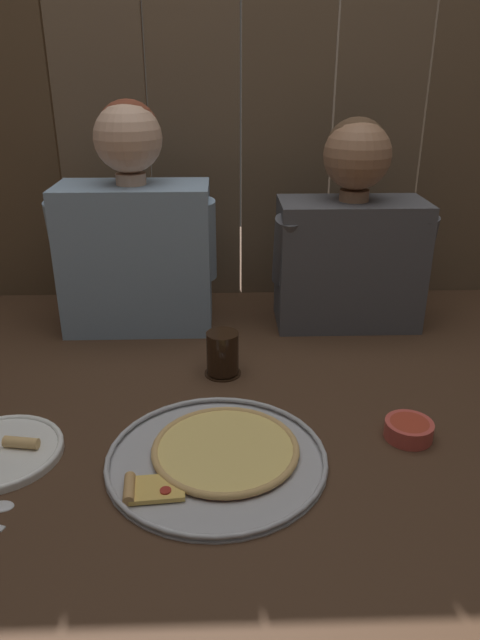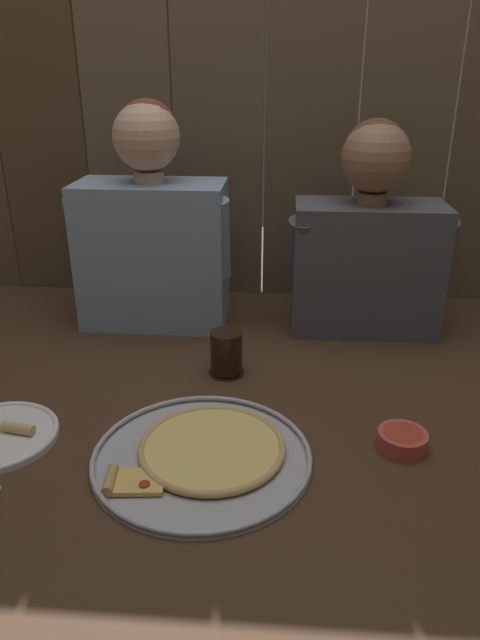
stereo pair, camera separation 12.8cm
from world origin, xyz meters
The scene contains 8 objects.
ground_plane centered at (0.00, 0.00, 0.00)m, with size 3.20×3.20×0.00m, color #422B1C.
pizza_tray centered at (-0.07, -0.16, 0.01)m, with size 0.42×0.42×0.03m.
dinner_plate centered at (-0.50, -0.13, 0.01)m, with size 0.24×0.24×0.03m.
drinking_glass centered at (-0.06, 0.18, 0.05)m, with size 0.09×0.09×0.11m.
dipping_bowl centered at (0.31, -0.10, 0.02)m, with size 0.10×0.10×0.04m.
diner_left centered at (-0.30, 0.49, 0.28)m, with size 0.45×0.21×0.62m.
diner_right centered at (0.30, 0.49, 0.26)m, with size 0.44×0.21×0.58m.
wooden_backdrop_wall centered at (0.00, 0.75, 0.56)m, with size 2.19×0.03×1.13m.
Camera 1 is at (-0.06, -1.08, 0.70)m, focal length 32.58 mm.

